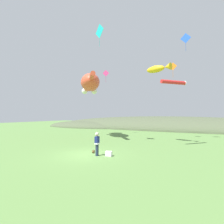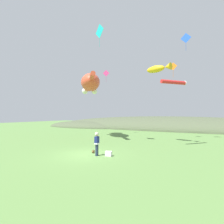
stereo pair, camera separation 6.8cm
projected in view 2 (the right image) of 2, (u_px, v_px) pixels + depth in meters
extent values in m
plane|color=#5B8442|center=(88.00, 154.00, 13.79)|extent=(120.00, 120.00, 0.00)
ellipsoid|color=#4C563D|center=(165.00, 129.00, 38.85)|extent=(60.00, 15.38, 5.54)
ellipsoid|color=#4C563D|center=(83.00, 127.00, 43.93)|extent=(21.23, 8.57, 3.06)
cylinder|color=#232D47|center=(97.00, 150.00, 13.35)|extent=(0.24, 0.24, 0.88)
cube|color=navy|center=(97.00, 140.00, 13.36)|extent=(0.28, 0.42, 0.60)
cube|color=white|center=(97.00, 143.00, 13.35)|extent=(0.31, 0.45, 0.10)
sphere|color=tan|center=(97.00, 135.00, 13.36)|extent=(0.20, 0.20, 0.20)
cylinder|color=beige|center=(97.00, 134.00, 13.36)|extent=(0.30, 0.30, 0.09)
cylinder|color=beige|center=(97.00, 133.00, 13.37)|extent=(0.20, 0.20, 0.07)
cylinder|color=olive|center=(93.00, 152.00, 14.27)|extent=(0.10, 0.19, 0.19)
cylinder|color=brown|center=(93.00, 152.00, 14.29)|extent=(0.02, 0.25, 0.25)
cylinder|color=brown|center=(94.00, 152.00, 14.24)|extent=(0.02, 0.25, 0.25)
cube|color=white|center=(109.00, 154.00, 13.26)|extent=(0.53, 0.41, 0.30)
cube|color=white|center=(109.00, 152.00, 13.26)|extent=(0.55, 0.42, 0.06)
ellipsoid|color=#E04C33|center=(90.00, 82.00, 23.56)|extent=(4.95, 5.28, 2.27)
ellipsoid|color=white|center=(90.00, 86.00, 23.78)|extent=(3.02, 3.28, 1.25)
sphere|color=#E04C33|center=(89.00, 84.00, 26.46)|extent=(2.05, 2.05, 2.05)
cone|color=#4E1A11|center=(85.00, 79.00, 26.37)|extent=(1.02, 1.02, 0.68)
cone|color=#4E1A11|center=(93.00, 80.00, 26.57)|extent=(1.02, 1.02, 0.68)
sphere|color=white|center=(85.00, 91.00, 25.06)|extent=(0.82, 0.82, 0.82)
sphere|color=white|center=(94.00, 91.00, 25.31)|extent=(0.82, 0.82, 0.82)
cylinder|color=#E04C33|center=(92.00, 76.00, 19.98)|extent=(2.00, 2.29, 0.55)
ellipsoid|color=gold|center=(156.00, 69.00, 18.47)|extent=(2.20, 1.31, 0.73)
cone|color=gold|center=(168.00, 67.00, 17.51)|extent=(0.84, 0.88, 0.73)
cone|color=gold|center=(155.00, 66.00, 18.51)|extent=(0.42, 0.42, 0.34)
sphere|color=black|center=(151.00, 70.00, 19.12)|extent=(0.17, 0.17, 0.17)
cylinder|color=red|center=(173.00, 82.00, 16.61)|extent=(2.07, 2.32, 0.36)
torus|color=white|center=(185.00, 83.00, 17.10)|extent=(0.37, 0.33, 0.44)
cube|color=#E53F8C|center=(106.00, 73.00, 27.28)|extent=(0.95, 0.40, 1.02)
cylinder|color=black|center=(106.00, 73.00, 27.29)|extent=(0.64, 0.28, 0.02)
cube|color=#A02C62|center=(106.00, 79.00, 27.27)|extent=(0.03, 0.02, 0.90)
cube|color=blue|center=(186.00, 38.00, 19.96)|extent=(1.16, 0.02, 1.16)
cylinder|color=black|center=(186.00, 38.00, 19.97)|extent=(0.78, 0.02, 0.02)
cube|color=#1A3E97|center=(186.00, 47.00, 19.95)|extent=(0.03, 0.01, 0.90)
cube|color=orange|center=(173.00, 66.00, 21.41)|extent=(0.95, 0.15, 0.96)
cylinder|color=black|center=(173.00, 66.00, 21.42)|extent=(0.64, 0.11, 0.02)
cube|color=#A95011|center=(173.00, 74.00, 21.40)|extent=(0.03, 0.01, 0.90)
cube|color=#19BFBF|center=(100.00, 31.00, 18.19)|extent=(1.39, 0.66, 1.52)
cylinder|color=black|center=(100.00, 31.00, 18.20)|extent=(0.94, 0.45, 0.02)
cube|color=#118585|center=(100.00, 43.00, 18.17)|extent=(0.03, 0.02, 0.90)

